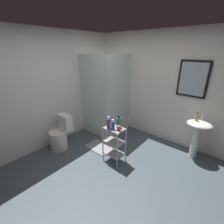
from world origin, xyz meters
TOP-DOWN VIEW (x-y plane):
  - ground_plane at (0.00, 0.00)m, footprint 4.20×4.20m
  - wall_back at (0.01, 1.85)m, footprint 4.20×0.14m
  - wall_left at (-1.85, 0.00)m, footprint 0.10×4.20m
  - shower_stall at (-1.23, 1.19)m, footprint 0.92×0.92m
  - pedestal_sink at (0.90, 1.52)m, footprint 0.46×0.37m
  - sink_faucet at (0.90, 1.64)m, footprint 0.03×0.03m
  - toilet at (-1.48, -0.07)m, footprint 0.37×0.49m
  - storage_cart at (-0.26, 0.35)m, footprint 0.38×0.28m
  - hand_soap_bottle at (0.83, 1.52)m, footprint 0.05×0.05m
  - shampoo_bottle_blue at (-0.25, 0.30)m, footprint 0.07×0.07m
  - conditioner_bottle_purple at (-0.33, 0.27)m, footprint 0.07×0.07m
  - body_wash_bottle_green at (-0.23, 0.43)m, footprint 0.08×0.08m
  - rinse_cup at (-0.15, 0.33)m, footprint 0.07×0.07m
  - bath_mat at (-0.82, 0.49)m, footprint 0.60×0.40m

SIDE VIEW (x-z plane):
  - ground_plane at x=0.00m, z-range -0.02..0.00m
  - bath_mat at x=-0.82m, z-range 0.00..0.02m
  - toilet at x=-1.48m, z-range -0.07..0.69m
  - storage_cart at x=-0.26m, z-range 0.07..0.81m
  - shower_stall at x=-1.23m, z-range -0.54..1.46m
  - pedestal_sink at x=0.90m, z-range 0.17..0.98m
  - rinse_cup at x=-0.15m, z-range 0.74..0.83m
  - shampoo_bottle_blue at x=-0.25m, z-range 0.73..0.92m
  - body_wash_bottle_green at x=-0.23m, z-range 0.72..0.96m
  - conditioner_bottle_purple at x=-0.33m, z-range 0.73..0.97m
  - sink_faucet at x=0.90m, z-range 0.81..0.91m
  - hand_soap_bottle at x=0.83m, z-range 0.80..0.97m
  - wall_left at x=-1.85m, z-range 0.00..2.50m
  - wall_back at x=0.01m, z-range 0.00..2.50m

